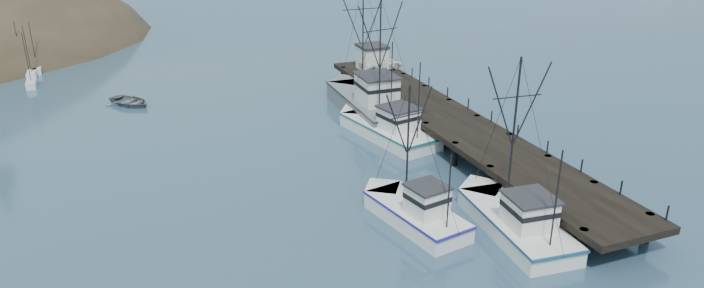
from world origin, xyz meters
The scene contains 9 objects.
ground centered at (0.00, 0.00, 0.00)m, with size 400.00×400.00×0.00m, color #2B4860.
pier centered at (14.00, 16.00, 1.69)m, with size 6.00×44.00×2.00m.
trawler_near centered at (9.58, 0.34, 0.82)m, with size 4.74×11.78×11.82m.
trawler_mid centered at (3.98, 3.78, 0.82)m, with size 4.68×9.73×9.80m.
trawler_far centered at (9.04, 19.04, 0.82)m, with size 6.12×12.63×12.66m.
work_vessel centered at (9.98, 25.42, 1.23)m, with size 5.18×15.98×13.33m.
pier_shed centered at (14.13, 34.00, 3.42)m, with size 3.00×3.20×2.80m.
pickup_truck centered at (15.12, 33.57, 2.69)m, with size 2.28×4.93×1.37m, color white.
motorboat centered at (-12.06, 37.22, 0.00)m, with size 3.69×5.16×1.07m, color slate.
Camera 1 is at (-13.80, -29.31, 20.85)m, focal length 32.00 mm.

